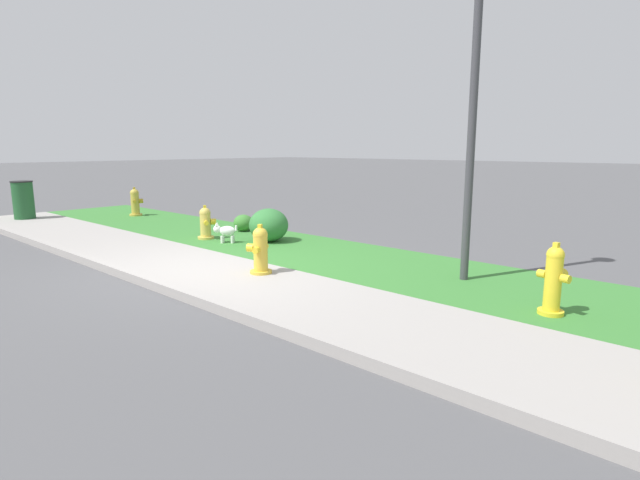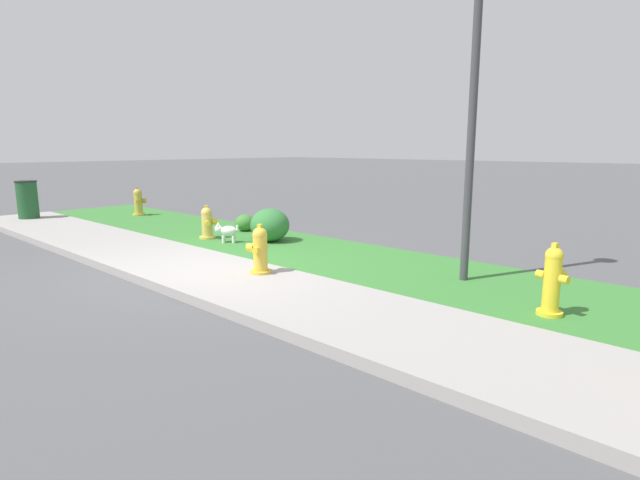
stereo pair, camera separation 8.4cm
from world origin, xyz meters
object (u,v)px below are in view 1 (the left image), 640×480
(fire_hydrant_mid_block, at_px, (135,202))
(small_white_dog, at_px, (225,231))
(shrub_bush_near_lamp, at_px, (243,223))
(fire_hydrant_near_corner, at_px, (206,223))
(fire_hydrant_far_end, at_px, (554,280))
(street_lamp, at_px, (475,64))
(shrub_bush_far_verge, at_px, (269,225))
(trash_bin, at_px, (23,200))
(fire_hydrant_by_grass_verge, at_px, (260,250))

(fire_hydrant_mid_block, xyz_separation_m, small_white_dog, (4.89, -0.74, -0.14))
(shrub_bush_near_lamp, bearing_deg, fire_hydrant_near_corner, -80.62)
(fire_hydrant_far_end, distance_m, street_lamp, 2.92)
(fire_hydrant_near_corner, distance_m, shrub_bush_far_verge, 1.32)
(shrub_bush_near_lamp, bearing_deg, trash_bin, -155.22)
(fire_hydrant_near_corner, height_order, shrub_bush_near_lamp, fire_hydrant_near_corner)
(trash_bin, relative_size, shrub_bush_far_verge, 1.28)
(fire_hydrant_mid_block, height_order, fire_hydrant_far_end, fire_hydrant_far_end)
(trash_bin, bearing_deg, small_white_dog, 12.97)
(fire_hydrant_far_end, distance_m, fire_hydrant_near_corner, 6.64)
(street_lamp, bearing_deg, fire_hydrant_near_corner, -173.59)
(fire_hydrant_far_end, xyz_separation_m, fire_hydrant_by_grass_verge, (-3.71, -0.98, -0.04))
(fire_hydrant_far_end, height_order, fire_hydrant_by_grass_verge, fire_hydrant_far_end)
(fire_hydrant_by_grass_verge, bearing_deg, small_white_dog, 39.22)
(fire_hydrant_far_end, relative_size, shrub_bush_near_lamp, 1.88)
(street_lamp, bearing_deg, fire_hydrant_far_end, -27.30)
(fire_hydrant_far_end, bearing_deg, shrub_bush_near_lamp, -177.46)
(fire_hydrant_far_end, xyz_separation_m, trash_bin, (-12.41, -1.36, 0.10))
(fire_hydrant_far_end, distance_m, fire_hydrant_by_grass_verge, 3.84)
(fire_hydrant_mid_block, relative_size, fire_hydrant_by_grass_verge, 1.05)
(fire_hydrant_far_end, height_order, trash_bin, trash_bin)
(shrub_bush_far_verge, distance_m, shrub_bush_near_lamp, 1.40)
(fire_hydrant_mid_block, relative_size, fire_hydrant_far_end, 0.95)
(street_lamp, bearing_deg, small_white_dog, -172.61)
(fire_hydrant_near_corner, xyz_separation_m, fire_hydrant_by_grass_verge, (2.93, -1.10, 0.03))
(small_white_dog, bearing_deg, fire_hydrant_far_end, 137.68)
(fire_hydrant_far_end, distance_m, trash_bin, 12.49)
(fire_hydrant_mid_block, relative_size, shrub_bush_near_lamp, 1.78)
(fire_hydrant_near_corner, relative_size, shrub_bush_far_verge, 0.89)
(fire_hydrant_near_corner, bearing_deg, trash_bin, -137.17)
(fire_hydrant_mid_block, xyz_separation_m, trash_bin, (-1.52, -2.21, 0.12))
(fire_hydrant_near_corner, relative_size, shrub_bush_near_lamp, 1.58)
(shrub_bush_far_verge, bearing_deg, trash_bin, -162.80)
(trash_bin, bearing_deg, shrub_bush_near_lamp, 24.78)
(fire_hydrant_far_end, relative_size, trash_bin, 0.83)
(trash_bin, xyz_separation_m, shrub_bush_far_verge, (6.91, 2.14, -0.16))
(fire_hydrant_far_end, relative_size, street_lamp, 0.19)
(fire_hydrant_by_grass_verge, xyz_separation_m, shrub_bush_far_verge, (-1.79, 1.76, -0.03))
(street_lamp, bearing_deg, shrub_bush_far_verge, 179.09)
(street_lamp, relative_size, shrub_bush_near_lamp, 9.97)
(fire_hydrant_near_corner, distance_m, street_lamp, 5.86)
(fire_hydrant_by_grass_verge, xyz_separation_m, street_lamp, (2.32, 1.69, 2.50))
(fire_hydrant_far_end, distance_m, small_white_dog, 6.01)
(shrub_bush_far_verge, bearing_deg, shrub_bush_near_lamp, 161.59)
(shrub_bush_far_verge, bearing_deg, fire_hydrant_near_corner, -150.16)
(fire_hydrant_far_end, height_order, street_lamp, street_lamp)
(fire_hydrant_by_grass_verge, bearing_deg, fire_hydrant_far_end, -100.51)
(shrub_bush_far_verge, xyz_separation_m, shrub_bush_near_lamp, (-1.32, 0.44, -0.14))
(small_white_dog, bearing_deg, shrub_bush_far_verge, -168.40)
(shrub_bush_far_verge, height_order, shrub_bush_near_lamp, shrub_bush_far_verge)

